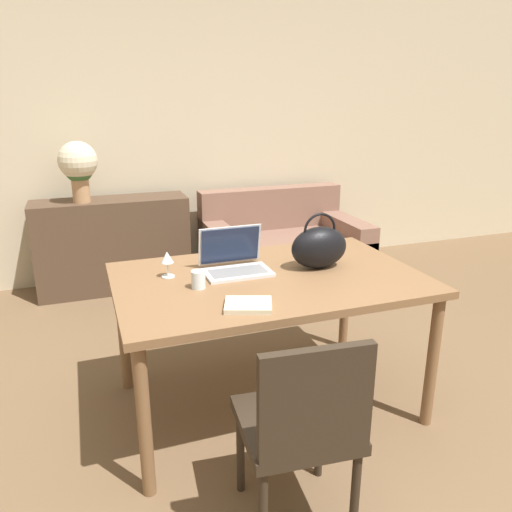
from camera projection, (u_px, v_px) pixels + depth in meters
name	position (u px, v px, depth m)	size (l,w,h in m)	color
ground_plane	(317.00, 467.00, 2.38)	(14.00, 14.00, 0.00)	brown
wall_back	(178.00, 133.00, 4.66)	(10.00, 0.06, 2.70)	beige
dining_table	(269.00, 289.00, 2.65)	(1.60, 1.03, 0.78)	brown
chair	(302.00, 422.00, 1.90)	(0.48, 0.48, 0.89)	#2D2319
couch	(283.00, 250.00, 4.77)	(1.44, 0.96, 0.82)	#7F5B4C
sideboard	(113.00, 245.00, 4.45)	(1.32, 0.40, 0.83)	#4C3828
laptop	(234.00, 259.00, 2.70)	(0.35, 0.27, 0.23)	silver
drinking_glass	(198.00, 280.00, 2.46)	(0.07, 0.07, 0.09)	silver
wine_glass	(167.00, 259.00, 2.59)	(0.07, 0.07, 0.14)	silver
handbag	(319.00, 247.00, 2.73)	(0.32, 0.18, 0.31)	black
flower_vase	(78.00, 165.00, 4.10)	(0.32, 0.32, 0.51)	tan
book	(248.00, 305.00, 2.24)	(0.26, 0.23, 0.02)	beige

